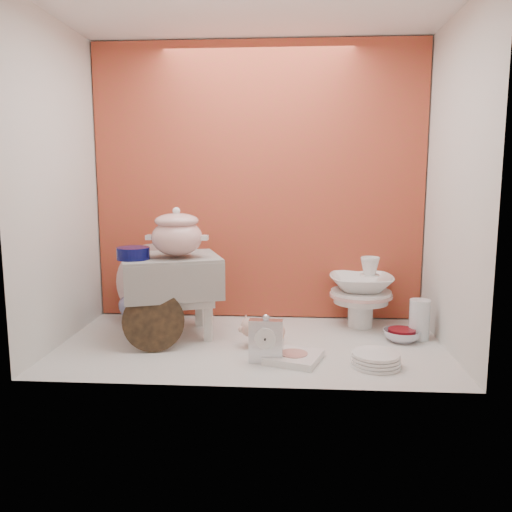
{
  "coord_description": "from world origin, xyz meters",
  "views": [
    {
      "loc": [
        0.18,
        -2.34,
        0.79
      ],
      "look_at": [
        0.02,
        0.02,
        0.42
      ],
      "focal_mm": 36.28,
      "sensor_mm": 36.0,
      "label": 1
    }
  ],
  "objects_px": {
    "blue_white_vase": "(139,300)",
    "plush_pig": "(266,331)",
    "mantel_clock": "(266,339)",
    "floral_platter": "(155,283)",
    "porcelain_tower": "(361,292)",
    "dinner_plate_stack": "(376,359)",
    "gold_rim_teacup": "(271,345)",
    "step_stool": "(171,296)",
    "crystal_bowl": "(402,336)",
    "soup_tureen": "(177,232)"
  },
  "relations": [
    {
      "from": "blue_white_vase",
      "to": "mantel_clock",
      "type": "bearing_deg",
      "value": -39.66
    },
    {
      "from": "blue_white_vase",
      "to": "crystal_bowl",
      "type": "xyz_separation_m",
      "value": [
        1.36,
        -0.27,
        -0.09
      ]
    },
    {
      "from": "soup_tureen",
      "to": "floral_platter",
      "type": "bearing_deg",
      "value": 122.98
    },
    {
      "from": "dinner_plate_stack",
      "to": "gold_rim_teacup",
      "type": "bearing_deg",
      "value": 170.94
    },
    {
      "from": "floral_platter",
      "to": "mantel_clock",
      "type": "xyz_separation_m",
      "value": [
        0.64,
        -0.6,
        -0.11
      ]
    },
    {
      "from": "step_stool",
      "to": "plush_pig",
      "type": "xyz_separation_m",
      "value": [
        0.48,
        -0.11,
        -0.13
      ]
    },
    {
      "from": "porcelain_tower",
      "to": "dinner_plate_stack",
      "type": "bearing_deg",
      "value": -90.93
    },
    {
      "from": "soup_tureen",
      "to": "blue_white_vase",
      "type": "distance_m",
      "value": 0.58
    },
    {
      "from": "floral_platter",
      "to": "crystal_bowl",
      "type": "xyz_separation_m",
      "value": [
        1.27,
        -0.27,
        -0.19
      ]
    },
    {
      "from": "mantel_clock",
      "to": "floral_platter",
      "type": "bearing_deg",
      "value": 139.35
    },
    {
      "from": "step_stool",
      "to": "soup_tureen",
      "type": "height_order",
      "value": "soup_tureen"
    },
    {
      "from": "step_stool",
      "to": "floral_platter",
      "type": "relative_size",
      "value": 1.07
    },
    {
      "from": "plush_pig",
      "to": "dinner_plate_stack",
      "type": "bearing_deg",
      "value": -33.32
    },
    {
      "from": "step_stool",
      "to": "floral_platter",
      "type": "height_order",
      "value": "floral_platter"
    },
    {
      "from": "blue_white_vase",
      "to": "soup_tureen",
      "type": "bearing_deg",
      "value": -46.6
    },
    {
      "from": "floral_platter",
      "to": "dinner_plate_stack",
      "type": "bearing_deg",
      "value": -29.2
    },
    {
      "from": "porcelain_tower",
      "to": "crystal_bowl",
      "type": "bearing_deg",
      "value": -53.71
    },
    {
      "from": "step_stool",
      "to": "mantel_clock",
      "type": "distance_m",
      "value": 0.6
    },
    {
      "from": "mantel_clock",
      "to": "step_stool",
      "type": "bearing_deg",
      "value": 147.09
    },
    {
      "from": "step_stool",
      "to": "floral_platter",
      "type": "bearing_deg",
      "value": 101.53
    },
    {
      "from": "floral_platter",
      "to": "gold_rim_teacup",
      "type": "height_order",
      "value": "floral_platter"
    },
    {
      "from": "gold_rim_teacup",
      "to": "dinner_plate_stack",
      "type": "xyz_separation_m",
      "value": [
        0.44,
        -0.07,
        -0.03
      ]
    },
    {
      "from": "floral_platter",
      "to": "mantel_clock",
      "type": "bearing_deg",
      "value": -43.44
    },
    {
      "from": "step_stool",
      "to": "gold_rim_teacup",
      "type": "relative_size",
      "value": 3.99
    },
    {
      "from": "dinner_plate_stack",
      "to": "porcelain_tower",
      "type": "distance_m",
      "value": 0.6
    },
    {
      "from": "porcelain_tower",
      "to": "blue_white_vase",
      "type": "bearing_deg",
      "value": 178.23
    },
    {
      "from": "floral_platter",
      "to": "plush_pig",
      "type": "height_order",
      "value": "floral_platter"
    },
    {
      "from": "plush_pig",
      "to": "floral_platter",
      "type": "bearing_deg",
      "value": 144.05
    },
    {
      "from": "plush_pig",
      "to": "dinner_plate_stack",
      "type": "distance_m",
      "value": 0.53
    },
    {
      "from": "floral_platter",
      "to": "porcelain_tower",
      "type": "bearing_deg",
      "value": -1.98
    },
    {
      "from": "gold_rim_teacup",
      "to": "blue_white_vase",
      "type": "bearing_deg",
      "value": 143.97
    },
    {
      "from": "soup_tureen",
      "to": "plush_pig",
      "type": "xyz_separation_m",
      "value": [
        0.43,
        -0.06,
        -0.46
      ]
    },
    {
      "from": "blue_white_vase",
      "to": "dinner_plate_stack",
      "type": "relative_size",
      "value": 1.1
    },
    {
      "from": "soup_tureen",
      "to": "mantel_clock",
      "type": "relative_size",
      "value": 1.35
    },
    {
      "from": "plush_pig",
      "to": "mantel_clock",
      "type": "bearing_deg",
      "value": -93.49
    },
    {
      "from": "step_stool",
      "to": "crystal_bowl",
      "type": "relative_size",
      "value": 2.65
    },
    {
      "from": "blue_white_vase",
      "to": "plush_pig",
      "type": "height_order",
      "value": "blue_white_vase"
    },
    {
      "from": "gold_rim_teacup",
      "to": "porcelain_tower",
      "type": "height_order",
      "value": "porcelain_tower"
    },
    {
      "from": "soup_tureen",
      "to": "floral_platter",
      "type": "xyz_separation_m",
      "value": [
        -0.2,
        0.3,
        -0.31
      ]
    },
    {
      "from": "porcelain_tower",
      "to": "plush_pig",
      "type": "bearing_deg",
      "value": -145.62
    },
    {
      "from": "soup_tureen",
      "to": "crystal_bowl",
      "type": "xyz_separation_m",
      "value": [
        1.08,
        0.04,
        -0.5
      ]
    },
    {
      "from": "soup_tureen",
      "to": "floral_platter",
      "type": "distance_m",
      "value": 0.48
    },
    {
      "from": "step_stool",
      "to": "crystal_bowl",
      "type": "bearing_deg",
      "value": -19.98
    },
    {
      "from": "soup_tureen",
      "to": "plush_pig",
      "type": "distance_m",
      "value": 0.63
    },
    {
      "from": "step_stool",
      "to": "soup_tureen",
      "type": "distance_m",
      "value": 0.33
    },
    {
      "from": "plush_pig",
      "to": "blue_white_vase",
      "type": "bearing_deg",
      "value": 147.33
    },
    {
      "from": "blue_white_vase",
      "to": "plush_pig",
      "type": "bearing_deg",
      "value": -27.03
    },
    {
      "from": "plush_pig",
      "to": "gold_rim_teacup",
      "type": "distance_m",
      "value": 0.18
    },
    {
      "from": "floral_platter",
      "to": "plush_pig",
      "type": "relative_size",
      "value": 1.88
    },
    {
      "from": "soup_tureen",
      "to": "dinner_plate_stack",
      "type": "bearing_deg",
      "value": -18.96
    }
  ]
}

